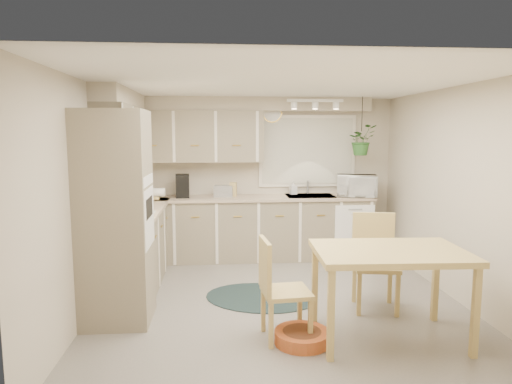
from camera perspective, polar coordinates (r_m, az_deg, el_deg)
floor at (r=5.27m, az=2.89°, el=-13.50°), size 4.20×4.20×0.00m
ceiling at (r=4.95m, az=3.08°, el=13.43°), size 4.20×4.20×0.00m
wall_back at (r=7.04m, az=0.74°, el=1.88°), size 4.00×0.04×2.40m
wall_front at (r=2.93m, az=8.39°, el=-6.10°), size 4.00×0.04×2.40m
wall_left at (r=5.11m, az=-19.86°, el=-0.69°), size 0.04×4.20×2.40m
wall_right at (r=5.59m, az=23.74°, el=-0.21°), size 0.04×4.20×2.40m
base_cab_left at (r=6.02m, az=-14.58°, el=-6.57°), size 0.60×1.85×0.90m
base_cab_back at (r=6.85m, az=-0.71°, el=-4.64°), size 3.60×0.60×0.90m
counter_left at (r=5.93m, az=-14.63°, el=-2.15°), size 0.64×1.89×0.04m
counter_back at (r=6.75m, az=-0.71°, el=-0.76°), size 3.64×0.64×0.04m
oven_stack at (r=4.69m, az=-17.14°, el=-3.12°), size 0.65×0.65×2.10m
wall_oven_face at (r=4.63m, az=-13.27°, el=-3.12°), size 0.02×0.56×0.58m
upper_cab_left at (r=6.00m, az=-15.99°, el=6.60°), size 0.35×2.00×0.75m
upper_cab_back at (r=6.81m, az=-7.58°, el=6.89°), size 2.00×0.35×0.75m
soffit_left at (r=6.01m, az=-16.39°, el=11.12°), size 0.30×2.00×0.20m
soffit_back at (r=6.86m, az=-0.82°, el=10.93°), size 3.60×0.30×0.20m
cooktop at (r=5.36m, az=-15.60°, el=-2.91°), size 0.52×0.58×0.02m
range_hood at (r=5.31m, az=-15.98°, el=1.93°), size 0.40×0.60×0.14m
window_blinds at (r=7.08m, az=6.44°, el=5.11°), size 1.40×0.02×1.00m
window_frame at (r=7.09m, az=6.42°, el=5.11°), size 1.50×0.02×1.10m
sink at (r=6.88m, az=6.78°, el=-0.82°), size 0.70×0.48×0.10m
dishwasher_front at (r=6.82m, az=12.20°, el=-5.08°), size 0.58×0.02×0.83m
track_light_bar at (r=6.58m, az=7.41°, el=11.27°), size 0.80×0.04×0.04m
wall_clock at (r=7.00m, az=2.02°, el=9.87°), size 0.30×0.03×0.30m
dining_table at (r=4.42m, az=16.22°, el=-12.20°), size 1.37×0.94×0.84m
chair_left at (r=4.26m, az=3.80°, el=-12.00°), size 0.48×0.48×0.94m
chair_back at (r=5.06m, az=14.75°, el=-8.59°), size 0.55×0.55×1.01m
braided_rug at (r=5.38m, az=0.60°, el=-13.01°), size 1.50×1.29×0.01m
pet_bed at (r=4.32m, az=5.76°, el=-17.60°), size 0.63×0.63×0.12m
microwave at (r=6.93m, az=12.49°, el=1.06°), size 0.64×0.45×0.39m
soap_bottle at (r=6.98m, az=4.67°, el=0.06°), size 0.15×0.23×0.10m
hanging_plant at (r=6.90m, az=13.02°, el=5.93°), size 0.53×0.56×0.35m
coffee_maker at (r=6.75m, az=-9.17°, el=0.77°), size 0.21×0.25×0.34m
toaster at (r=6.75m, az=-4.07°, el=0.11°), size 0.30×0.20×0.17m
knife_block at (r=6.78m, az=-2.87°, el=0.33°), size 0.11×0.11×0.21m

